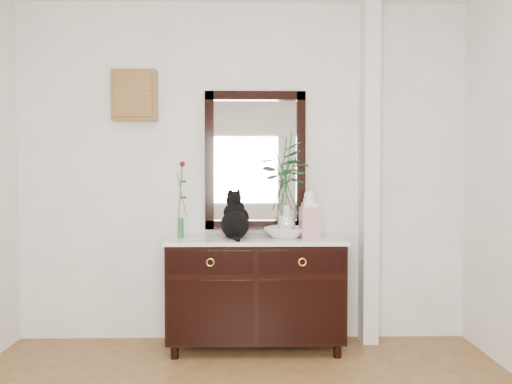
{
  "coord_description": "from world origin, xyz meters",
  "views": [
    {
      "loc": [
        0.03,
        -2.02,
        1.33
      ],
      "look_at": [
        0.1,
        1.63,
        1.2
      ],
      "focal_mm": 35.0,
      "sensor_mm": 36.0,
      "label": 1
    }
  ],
  "objects_px": {
    "cat": "(235,215)",
    "lotus_bowl": "(286,232)",
    "sideboard": "(256,287)",
    "ginger_jar": "(310,213)"
  },
  "relations": [
    {
      "from": "cat",
      "to": "lotus_bowl",
      "type": "xyz_separation_m",
      "value": [
        0.39,
        0.04,
        -0.13
      ]
    },
    {
      "from": "sideboard",
      "to": "lotus_bowl",
      "type": "relative_size",
      "value": 4.11
    },
    {
      "from": "sideboard",
      "to": "cat",
      "type": "relative_size",
      "value": 3.84
    },
    {
      "from": "sideboard",
      "to": "cat",
      "type": "height_order",
      "value": "cat"
    },
    {
      "from": "ginger_jar",
      "to": "sideboard",
      "type": "bearing_deg",
      "value": 177.88
    },
    {
      "from": "sideboard",
      "to": "lotus_bowl",
      "type": "distance_m",
      "value": 0.48
    },
    {
      "from": "sideboard",
      "to": "ginger_jar",
      "type": "relative_size",
      "value": 3.58
    },
    {
      "from": "sideboard",
      "to": "lotus_bowl",
      "type": "xyz_separation_m",
      "value": [
        0.23,
        0.01,
        0.42
      ]
    },
    {
      "from": "sideboard",
      "to": "lotus_bowl",
      "type": "bearing_deg",
      "value": 3.01
    },
    {
      "from": "sideboard",
      "to": "cat",
      "type": "distance_m",
      "value": 0.57
    }
  ]
}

